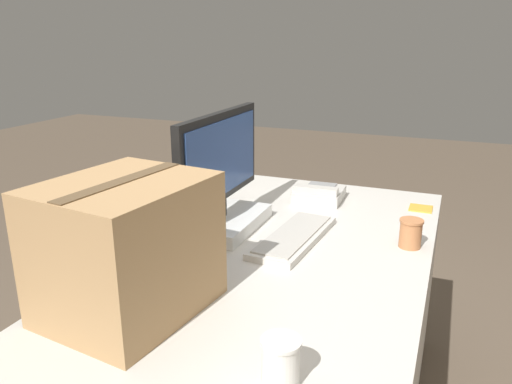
{
  "coord_description": "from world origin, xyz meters",
  "views": [
    {
      "loc": [
        -1.28,
        -0.47,
        1.38
      ],
      "look_at": [
        0.2,
        0.13,
        0.88
      ],
      "focal_mm": 35.0,
      "sensor_mm": 36.0,
      "label": 1
    }
  ],
  "objects_px": {
    "monitor": "(220,185)",
    "keyboard": "(294,237)",
    "paper_cup_left": "(281,362)",
    "cardboard_box": "(127,247)",
    "desk_phone": "(319,194)",
    "sticky_note_pad": "(421,208)",
    "paper_cup_right": "(411,233)"
  },
  "relations": [
    {
      "from": "monitor",
      "to": "keyboard",
      "type": "xyz_separation_m",
      "value": [
        -0.02,
        -0.28,
        -0.14
      ]
    },
    {
      "from": "paper_cup_left",
      "to": "cardboard_box",
      "type": "height_order",
      "value": "cardboard_box"
    },
    {
      "from": "keyboard",
      "to": "desk_phone",
      "type": "height_order",
      "value": "desk_phone"
    },
    {
      "from": "sticky_note_pad",
      "to": "monitor",
      "type": "bearing_deg",
      "value": 125.89
    },
    {
      "from": "keyboard",
      "to": "paper_cup_left",
      "type": "height_order",
      "value": "paper_cup_left"
    },
    {
      "from": "paper_cup_left",
      "to": "sticky_note_pad",
      "type": "relative_size",
      "value": 1.13
    },
    {
      "from": "paper_cup_right",
      "to": "cardboard_box",
      "type": "relative_size",
      "value": 0.22
    },
    {
      "from": "monitor",
      "to": "paper_cup_left",
      "type": "xyz_separation_m",
      "value": [
        -0.71,
        -0.47,
        -0.1
      ]
    },
    {
      "from": "monitor",
      "to": "keyboard",
      "type": "height_order",
      "value": "monitor"
    },
    {
      "from": "keyboard",
      "to": "cardboard_box",
      "type": "relative_size",
      "value": 1.04
    },
    {
      "from": "cardboard_box",
      "to": "sticky_note_pad",
      "type": "xyz_separation_m",
      "value": [
        1.05,
        -0.61,
        -0.16
      ]
    },
    {
      "from": "paper_cup_left",
      "to": "paper_cup_right",
      "type": "height_order",
      "value": "paper_cup_left"
    },
    {
      "from": "paper_cup_right",
      "to": "monitor",
      "type": "bearing_deg",
      "value": 96.08
    },
    {
      "from": "keyboard",
      "to": "desk_phone",
      "type": "relative_size",
      "value": 2.22
    },
    {
      "from": "paper_cup_left",
      "to": "keyboard",
      "type": "bearing_deg",
      "value": 15.79
    },
    {
      "from": "monitor",
      "to": "sticky_note_pad",
      "type": "bearing_deg",
      "value": -54.11
    },
    {
      "from": "monitor",
      "to": "sticky_note_pad",
      "type": "distance_m",
      "value": 0.81
    },
    {
      "from": "cardboard_box",
      "to": "sticky_note_pad",
      "type": "bearing_deg",
      "value": -30.11
    },
    {
      "from": "desk_phone",
      "to": "paper_cup_left",
      "type": "relative_size",
      "value": 2.02
    },
    {
      "from": "monitor",
      "to": "cardboard_box",
      "type": "distance_m",
      "value": 0.59
    },
    {
      "from": "paper_cup_right",
      "to": "sticky_note_pad",
      "type": "height_order",
      "value": "paper_cup_right"
    },
    {
      "from": "monitor",
      "to": "cardboard_box",
      "type": "height_order",
      "value": "monitor"
    },
    {
      "from": "desk_phone",
      "to": "sticky_note_pad",
      "type": "distance_m",
      "value": 0.41
    },
    {
      "from": "keyboard",
      "to": "sticky_note_pad",
      "type": "height_order",
      "value": "keyboard"
    },
    {
      "from": "keyboard",
      "to": "paper_cup_right",
      "type": "height_order",
      "value": "paper_cup_right"
    },
    {
      "from": "desk_phone",
      "to": "paper_cup_right",
      "type": "bearing_deg",
      "value": -133.38
    },
    {
      "from": "cardboard_box",
      "to": "monitor",
      "type": "bearing_deg",
      "value": 3.4
    },
    {
      "from": "keyboard",
      "to": "cardboard_box",
      "type": "distance_m",
      "value": 0.63
    },
    {
      "from": "desk_phone",
      "to": "paper_cup_right",
      "type": "xyz_separation_m",
      "value": [
        -0.35,
        -0.4,
        0.02
      ]
    },
    {
      "from": "monitor",
      "to": "cardboard_box",
      "type": "relative_size",
      "value": 1.34
    },
    {
      "from": "paper_cup_left",
      "to": "cardboard_box",
      "type": "bearing_deg",
      "value": 73.78
    },
    {
      "from": "paper_cup_left",
      "to": "paper_cup_right",
      "type": "relative_size",
      "value": 1.05
    }
  ]
}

